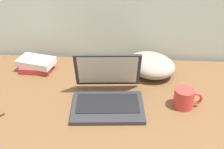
% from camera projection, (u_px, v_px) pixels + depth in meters
% --- Properties ---
extents(desk, '(1.60, 0.76, 0.03)m').
position_uv_depth(desk, '(115.00, 100.00, 1.35)').
color(desk, brown).
rests_on(desk, ground).
extents(laptop, '(0.33, 0.31, 0.21)m').
position_uv_depth(laptop, '(108.00, 94.00, 1.28)').
color(laptop, '#2D2D33').
rests_on(laptop, desk).
extents(coffee_mug, '(0.12, 0.09, 0.09)m').
position_uv_depth(coffee_mug, '(185.00, 98.00, 1.26)').
color(coffee_mug, red).
rests_on(coffee_mug, desk).
extents(book_stack, '(0.20, 0.15, 0.07)m').
position_uv_depth(book_stack, '(37.00, 64.00, 1.54)').
color(book_stack, '#B23333').
rests_on(book_stack, desk).
extents(cushion, '(0.35, 0.34, 0.10)m').
position_uv_depth(cushion, '(151.00, 65.00, 1.50)').
color(cushion, gray).
rests_on(cushion, desk).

